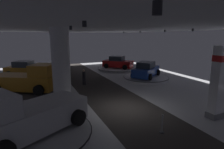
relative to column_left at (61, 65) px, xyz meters
name	(u,v)px	position (x,y,z in m)	size (l,w,h in m)	color
ground	(126,108)	(3.75, -3.26, -2.77)	(24.00, 44.00, 0.06)	silver
ceiling_with_spotlights	(127,25)	(3.75, -3.26, 2.80)	(24.00, 44.00, 0.39)	silver
column_left	(61,65)	(0.00, 0.00, 0.00)	(1.33, 1.33, 5.50)	silver
brand_sign_pylon	(220,82)	(8.14, -6.76, -0.50)	(1.29, 0.70, 4.35)	slate
display_platform_mid_left	(26,91)	(-2.66, 3.31, -2.61)	(5.68, 5.68, 0.24)	#333338
pickup_truck_mid_left	(28,80)	(-2.38, 3.15, -1.58)	(5.63, 4.57, 2.30)	#B77519
display_platform_mid_right	(146,78)	(9.75, 3.34, -2.56)	(5.07, 5.07, 0.35)	silver
display_car_mid_right	(146,70)	(9.72, 3.32, -1.64)	(4.45, 3.94, 1.71)	navy
display_platform_far_left	(26,77)	(-2.75, 9.43, -2.57)	(4.63, 4.63, 0.33)	silver
display_car_far_left	(25,69)	(-2.77, 9.45, -1.65)	(4.54, 3.66, 1.71)	#B77519
display_platform_far_right	(118,69)	(9.50, 10.21, -2.59)	(5.87, 5.87, 0.29)	#B7B7BC
display_car_far_right	(118,63)	(9.48, 10.24, -1.69)	(4.18, 4.30, 1.71)	red
display_platform_near_left	(34,134)	(-2.14, -4.80, -2.61)	(5.68, 5.68, 0.25)	#B7B7BC
pickup_truck_near_left	(26,117)	(-2.42, -4.95, -1.56)	(5.65, 4.51, 2.30)	silver
visitor_walking_near	(84,76)	(2.74, 3.90, -1.84)	(0.32, 0.32, 1.59)	black
stanchion_a	(162,126)	(3.89, -6.95, -2.38)	(0.28, 0.28, 1.01)	#333338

